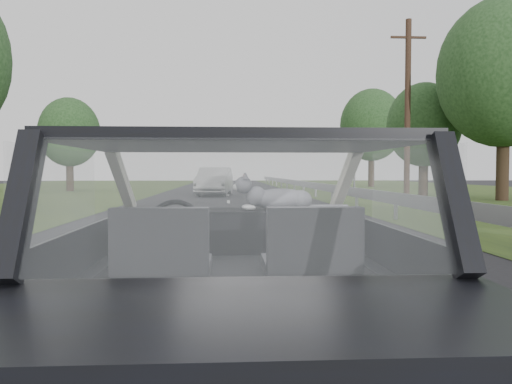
{
  "coord_description": "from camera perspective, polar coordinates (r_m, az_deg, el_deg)",
  "views": [
    {
      "loc": [
        -0.06,
        -2.96,
        1.27
      ],
      "look_at": [
        0.15,
        0.52,
        1.13
      ],
      "focal_mm": 35.0,
      "sensor_mm": 36.0,
      "label": 1
    }
  ],
  "objects": [
    {
      "name": "subject_car",
      "position": [
        3.01,
        -2.23,
        -8.16
      ],
      "size": [
        1.8,
        4.0,
        1.45
      ],
      "primitive_type": "cube",
      "color": "black",
      "rests_on": "ground"
    },
    {
      "name": "tree_6",
      "position": [
        35.11,
        -20.54,
        4.97
      ],
      "size": [
        4.24,
        4.24,
        5.97
      ],
      "primitive_type": null,
      "rotation": [
        0.0,
        0.0,
        -0.08
      ],
      "color": "#173315",
      "rests_on": "ground"
    },
    {
      "name": "highway_sign",
      "position": [
        25.34,
        11.18,
        2.07
      ],
      "size": [
        0.18,
        0.95,
        2.36
      ],
      "primitive_type": "cube",
      "rotation": [
        0.0,
        0.0,
        -0.09
      ],
      "color": "#13581C",
      "rests_on": "ground"
    },
    {
      "name": "passenger_seat",
      "position": [
        2.74,
        6.32,
        -5.94
      ],
      "size": [
        0.5,
        0.72,
        0.42
      ],
      "primitive_type": "cube",
      "color": "black",
      "rests_on": "subject_car"
    },
    {
      "name": "cat",
      "position": [
        3.58,
        2.82,
        -0.65
      ],
      "size": [
        0.61,
        0.24,
        0.27
      ],
      "primitive_type": "ellipsoid",
      "rotation": [
        0.0,
        0.0,
        0.09
      ],
      "color": "gray",
      "rests_on": "dashboard"
    },
    {
      "name": "tree_1",
      "position": [
        24.7,
        26.47,
        9.2
      ],
      "size": [
        6.53,
        6.53,
        8.67
      ],
      "primitive_type": null,
      "rotation": [
        0.0,
        0.0,
        0.15
      ],
      "color": "#173315",
      "rests_on": "ground"
    },
    {
      "name": "tree_3",
      "position": [
        43.74,
        13.07,
        5.89
      ],
      "size": [
        5.77,
        5.77,
        8.08
      ],
      "primitive_type": null,
      "rotation": [
        0.0,
        0.0,
        -0.09
      ],
      "color": "#173315",
      "rests_on": "ground"
    },
    {
      "name": "utility_pole",
      "position": [
        24.47,
        16.93,
        8.98
      ],
      "size": [
        0.29,
        0.29,
        8.31
      ],
      "primitive_type": "cylinder",
      "rotation": [
        0.0,
        0.0,
        0.09
      ],
      "color": "#3A2218",
      "rests_on": "ground"
    },
    {
      "name": "tree_2",
      "position": [
        27.07,
        18.62,
        5.51
      ],
      "size": [
        4.36,
        4.36,
        5.67
      ],
      "primitive_type": null,
      "rotation": [
        0.0,
        0.0,
        0.18
      ],
      "color": "#173315",
      "rests_on": "ground"
    },
    {
      "name": "steering_wheel",
      "position": [
        3.33,
        -9.26,
        -3.8
      ],
      "size": [
        0.36,
        0.36,
        0.04
      ],
      "primitive_type": "torus",
      "color": "black",
      "rests_on": "dashboard"
    },
    {
      "name": "dashboard",
      "position": [
        3.61,
        -2.42,
        -4.4
      ],
      "size": [
        1.58,
        0.45,
        0.3
      ],
      "primitive_type": "cube",
      "color": "black",
      "rests_on": "subject_car"
    },
    {
      "name": "driver_seat",
      "position": [
        2.72,
        -10.61,
        -6.02
      ],
      "size": [
        0.5,
        0.72,
        0.42
      ],
      "primitive_type": "cube",
      "color": "black",
      "rests_on": "subject_car"
    },
    {
      "name": "ground",
      "position": [
        3.22,
        -2.21,
        -20.93
      ],
      "size": [
        140.0,
        140.0,
        0.0
      ],
      "primitive_type": "plane",
      "color": "black",
      "rests_on": "ground"
    },
    {
      "name": "guardrail",
      "position": [
        13.69,
        15.24,
        -0.66
      ],
      "size": [
        0.05,
        90.0,
        0.32
      ],
      "primitive_type": "cube",
      "color": "gray",
      "rests_on": "ground"
    },
    {
      "name": "other_car",
      "position": [
        27.06,
        -4.77,
        1.23
      ],
      "size": [
        2.25,
        4.77,
        1.52
      ],
      "primitive_type": "imported",
      "rotation": [
        0.0,
        0.0,
        -0.09
      ],
      "color": "#BCBCBC",
      "rests_on": "ground"
    }
  ]
}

